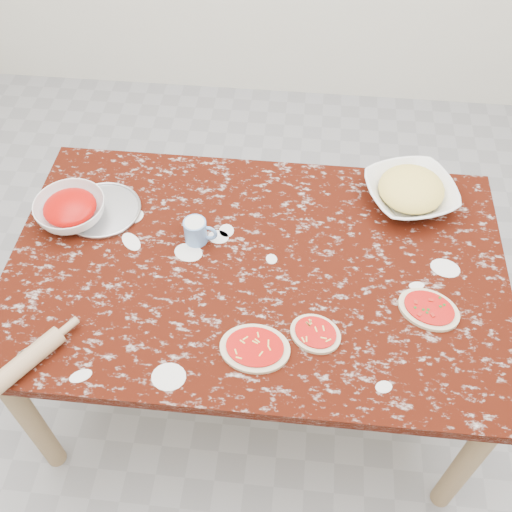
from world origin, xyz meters
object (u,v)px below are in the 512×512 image
object	(u,v)px
worktable	(256,281)
rolling_pin	(20,366)
sauce_bowl	(71,210)
flour_mug	(197,231)
cheese_bowl	(410,193)
pizza_tray	(103,211)

from	to	relation	value
worktable	rolling_pin	bearing A→B (deg)	-144.33
worktable	sauce_bowl	bearing A→B (deg)	167.39
flour_mug	rolling_pin	xyz separation A→B (m)	(-0.41, -0.53, -0.02)
cheese_bowl	flour_mug	bearing A→B (deg)	-160.15
cheese_bowl	rolling_pin	distance (m)	1.36
cheese_bowl	flour_mug	distance (m)	0.75
rolling_pin	sauce_bowl	bearing A→B (deg)	93.02
cheese_bowl	flour_mug	world-z (taller)	flour_mug
flour_mug	cheese_bowl	bearing A→B (deg)	19.85
pizza_tray	worktable	bearing A→B (deg)	-18.40
rolling_pin	cheese_bowl	bearing A→B (deg)	35.10
worktable	flour_mug	xyz separation A→B (m)	(-0.20, 0.09, 0.13)
pizza_tray	rolling_pin	size ratio (longest dim) A/B	0.94
pizza_tray	flour_mug	size ratio (longest dim) A/B	2.31
worktable	rolling_pin	xyz separation A→B (m)	(-0.61, -0.44, 0.11)
sauce_bowl	flour_mug	xyz separation A→B (m)	(0.44, -0.06, 0.01)
worktable	pizza_tray	xyz separation A→B (m)	(-0.55, 0.18, 0.09)
pizza_tray	cheese_bowl	bearing A→B (deg)	8.66
pizza_tray	cheese_bowl	distance (m)	1.07
flour_mug	pizza_tray	bearing A→B (deg)	164.72
worktable	flour_mug	size ratio (longest dim) A/B	14.34
flour_mug	rolling_pin	bearing A→B (deg)	-127.70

